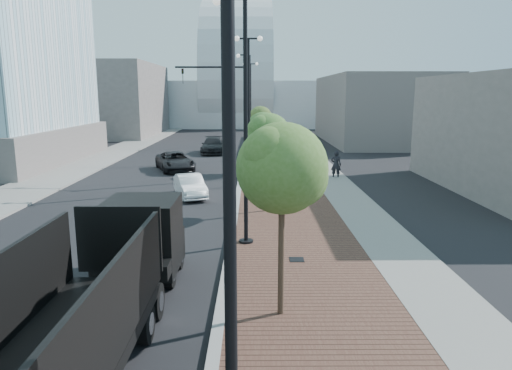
{
  "coord_description": "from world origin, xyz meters",
  "views": [
    {
      "loc": [
        0.88,
        -7.39,
        5.8
      ],
      "look_at": [
        1.0,
        12.0,
        2.0
      ],
      "focal_mm": 32.59,
      "sensor_mm": 36.0,
      "label": 1
    }
  ],
  "objects_px": {
    "dark_car_mid": "(175,161)",
    "white_sedan": "(190,186)",
    "dump_truck": "(111,284)",
    "pedestrian": "(336,165)"
  },
  "relations": [
    {
      "from": "pedestrian",
      "to": "dark_car_mid",
      "type": "bearing_deg",
      "value": 2.34
    },
    {
      "from": "white_sedan",
      "to": "dark_car_mid",
      "type": "relative_size",
      "value": 0.75
    },
    {
      "from": "white_sedan",
      "to": "pedestrian",
      "type": "bearing_deg",
      "value": 13.39
    },
    {
      "from": "dump_truck",
      "to": "pedestrian",
      "type": "distance_m",
      "value": 23.13
    },
    {
      "from": "dump_truck",
      "to": "white_sedan",
      "type": "xyz_separation_m",
      "value": [
        -0.16,
        15.47,
        -0.63
      ]
    },
    {
      "from": "dark_car_mid",
      "to": "white_sedan",
      "type": "bearing_deg",
      "value": -95.98
    },
    {
      "from": "dump_truck",
      "to": "pedestrian",
      "type": "relative_size",
      "value": 6.75
    },
    {
      "from": "dump_truck",
      "to": "white_sedan",
      "type": "height_order",
      "value": "dump_truck"
    },
    {
      "from": "dump_truck",
      "to": "dark_car_mid",
      "type": "xyz_separation_m",
      "value": [
        -2.57,
        24.88,
        -0.55
      ]
    },
    {
      "from": "white_sedan",
      "to": "pedestrian",
      "type": "distance_m",
      "value": 10.99
    }
  ]
}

